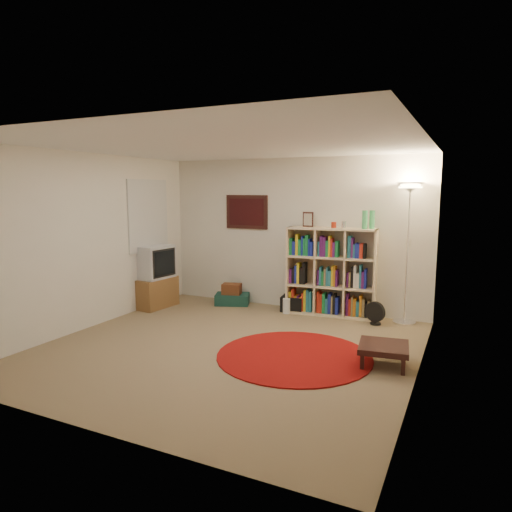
{
  "coord_description": "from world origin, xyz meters",
  "views": [
    {
      "loc": [
        2.68,
        -4.85,
        1.97
      ],
      "look_at": [
        0.1,
        0.6,
        1.1
      ],
      "focal_mm": 32.0,
      "sensor_mm": 36.0,
      "label": 1
    }
  ],
  "objects_px": {
    "side_table": "(384,348)",
    "bookshelf": "(330,273)",
    "suitcase": "(232,299)",
    "floor_lamp": "(410,207)",
    "floor_fan": "(375,313)",
    "tv_stand": "(154,277)"
  },
  "relations": [
    {
      "from": "side_table",
      "to": "bookshelf",
      "type": "bearing_deg",
      "value": 122.34
    },
    {
      "from": "suitcase",
      "to": "side_table",
      "type": "distance_m",
      "value": 3.38
    },
    {
      "from": "floor_lamp",
      "to": "suitcase",
      "type": "relative_size",
      "value": 3.12
    },
    {
      "from": "suitcase",
      "to": "side_table",
      "type": "relative_size",
      "value": 1.1
    },
    {
      "from": "side_table",
      "to": "floor_fan",
      "type": "bearing_deg",
      "value": 104.01
    },
    {
      "from": "tv_stand",
      "to": "side_table",
      "type": "xyz_separation_m",
      "value": [
        4.01,
        -1.04,
        -0.3
      ]
    },
    {
      "from": "floor_lamp",
      "to": "tv_stand",
      "type": "xyz_separation_m",
      "value": [
        -4.0,
        -0.79,
        -1.22
      ]
    },
    {
      "from": "floor_lamp",
      "to": "bookshelf",
      "type": "bearing_deg",
      "value": 179.18
    },
    {
      "from": "floor_lamp",
      "to": "suitcase",
      "type": "distance_m",
      "value": 3.31
    },
    {
      "from": "bookshelf",
      "to": "side_table",
      "type": "xyz_separation_m",
      "value": [
        1.17,
        -1.84,
        -0.47
      ]
    },
    {
      "from": "floor_fan",
      "to": "suitcase",
      "type": "relative_size",
      "value": 0.52
    },
    {
      "from": "floor_lamp",
      "to": "tv_stand",
      "type": "height_order",
      "value": "floor_lamp"
    },
    {
      "from": "bookshelf",
      "to": "tv_stand",
      "type": "distance_m",
      "value": 2.96
    },
    {
      "from": "floor_lamp",
      "to": "floor_fan",
      "type": "bearing_deg",
      "value": -146.63
    },
    {
      "from": "tv_stand",
      "to": "side_table",
      "type": "height_order",
      "value": "tv_stand"
    },
    {
      "from": "floor_lamp",
      "to": "floor_fan",
      "type": "height_order",
      "value": "floor_lamp"
    },
    {
      "from": "floor_lamp",
      "to": "tv_stand",
      "type": "relative_size",
      "value": 1.98
    },
    {
      "from": "suitcase",
      "to": "bookshelf",
      "type": "bearing_deg",
      "value": -17.53
    },
    {
      "from": "bookshelf",
      "to": "side_table",
      "type": "bearing_deg",
      "value": -61.82
    },
    {
      "from": "floor_fan",
      "to": "side_table",
      "type": "distance_m",
      "value": 1.63
    },
    {
      "from": "bookshelf",
      "to": "side_table",
      "type": "relative_size",
      "value": 2.75
    },
    {
      "from": "bookshelf",
      "to": "floor_fan",
      "type": "distance_m",
      "value": 0.96
    }
  ]
}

